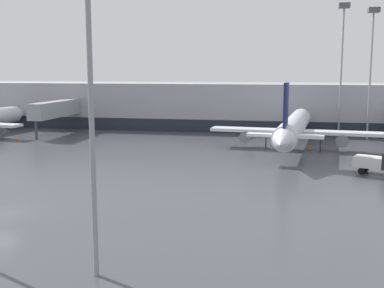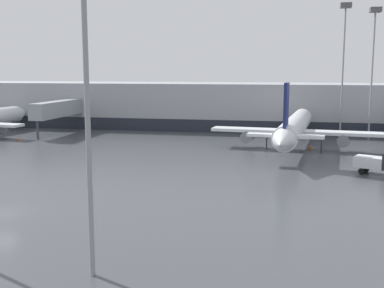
{
  "view_description": "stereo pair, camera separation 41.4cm",
  "coord_description": "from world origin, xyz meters",
  "px_view_note": "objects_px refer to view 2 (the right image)",
  "views": [
    {
      "loc": [
        22.6,
        -34.14,
        11.61
      ],
      "look_at": [
        11.75,
        20.56,
        3.0
      ],
      "focal_mm": 45.0,
      "sensor_mm": 36.0,
      "label": 1
    },
    {
      "loc": [
        23.01,
        -34.06,
        11.61
      ],
      "look_at": [
        11.75,
        20.56,
        3.0
      ],
      "focal_mm": 45.0,
      "sensor_mm": 36.0,
      "label": 2
    }
  ],
  "objects_px": {
    "service_truck_1": "(380,162)",
    "apron_light_mast_0": "(84,23)",
    "traffic_cone_2": "(19,139)",
    "parked_jet_2": "(294,128)",
    "apron_light_mast_4": "(344,35)",
    "traffic_cone_1": "(310,147)",
    "apron_light_mast_3": "(374,38)"
  },
  "relations": [
    {
      "from": "traffic_cone_2",
      "to": "apron_light_mast_3",
      "type": "relative_size",
      "value": 0.03
    },
    {
      "from": "traffic_cone_2",
      "to": "apron_light_mast_4",
      "type": "relative_size",
      "value": 0.03
    },
    {
      "from": "service_truck_1",
      "to": "traffic_cone_2",
      "type": "xyz_separation_m",
      "value": [
        -54.15,
        15.99,
        -1.15
      ]
    },
    {
      "from": "service_truck_1",
      "to": "traffic_cone_2",
      "type": "height_order",
      "value": "service_truck_1"
    },
    {
      "from": "apron_light_mast_0",
      "to": "apron_light_mast_4",
      "type": "xyz_separation_m",
      "value": [
        19.23,
        61.61,
        3.27
      ]
    },
    {
      "from": "parked_jet_2",
      "to": "apron_light_mast_3",
      "type": "bearing_deg",
      "value": -35.75
    },
    {
      "from": "traffic_cone_2",
      "to": "service_truck_1",
      "type": "bearing_deg",
      "value": -16.45
    },
    {
      "from": "traffic_cone_2",
      "to": "apron_light_mast_3",
      "type": "distance_m",
      "value": 61.06
    },
    {
      "from": "service_truck_1",
      "to": "apron_light_mast_3",
      "type": "distance_m",
      "value": 33.35
    },
    {
      "from": "traffic_cone_1",
      "to": "apron_light_mast_4",
      "type": "distance_m",
      "value": 22.56
    },
    {
      "from": "parked_jet_2",
      "to": "traffic_cone_2",
      "type": "distance_m",
      "value": 44.89
    },
    {
      "from": "traffic_cone_1",
      "to": "traffic_cone_2",
      "type": "height_order",
      "value": "traffic_cone_1"
    },
    {
      "from": "apron_light_mast_4",
      "to": "parked_jet_2",
      "type": "bearing_deg",
      "value": -117.73
    },
    {
      "from": "service_truck_1",
      "to": "apron_light_mast_0",
      "type": "height_order",
      "value": "apron_light_mast_0"
    },
    {
      "from": "parked_jet_2",
      "to": "traffic_cone_2",
      "type": "relative_size",
      "value": 62.81
    },
    {
      "from": "traffic_cone_1",
      "to": "apron_light_mast_3",
      "type": "relative_size",
      "value": 0.03
    },
    {
      "from": "traffic_cone_2",
      "to": "traffic_cone_1",
      "type": "bearing_deg",
      "value": 0.53
    },
    {
      "from": "apron_light_mast_0",
      "to": "apron_light_mast_4",
      "type": "relative_size",
      "value": 0.79
    },
    {
      "from": "parked_jet_2",
      "to": "service_truck_1",
      "type": "height_order",
      "value": "parked_jet_2"
    },
    {
      "from": "traffic_cone_2",
      "to": "apron_light_mast_3",
      "type": "xyz_separation_m",
      "value": [
        57.24,
        13.47,
        16.46
      ]
    },
    {
      "from": "service_truck_1",
      "to": "traffic_cone_1",
      "type": "relative_size",
      "value": 8.14
    },
    {
      "from": "service_truck_1",
      "to": "apron_light_mast_0",
      "type": "xyz_separation_m",
      "value": [
        -20.76,
        -31.41,
        12.64
      ]
    },
    {
      "from": "service_truck_1",
      "to": "traffic_cone_2",
      "type": "distance_m",
      "value": 56.47
    },
    {
      "from": "traffic_cone_1",
      "to": "apron_light_mast_4",
      "type": "relative_size",
      "value": 0.03
    },
    {
      "from": "traffic_cone_1",
      "to": "apron_light_mast_0",
      "type": "bearing_deg",
      "value": -106.05
    },
    {
      "from": "traffic_cone_1",
      "to": "traffic_cone_2",
      "type": "relative_size",
      "value": 1.16
    },
    {
      "from": "service_truck_1",
      "to": "traffic_cone_1",
      "type": "xyz_separation_m",
      "value": [
        -6.99,
        16.43,
        -1.1
      ]
    },
    {
      "from": "service_truck_1",
      "to": "traffic_cone_1",
      "type": "distance_m",
      "value": 17.89
    },
    {
      "from": "traffic_cone_1",
      "to": "apron_light_mast_3",
      "type": "xyz_separation_m",
      "value": [
        10.08,
        13.04,
        16.41
      ]
    },
    {
      "from": "parked_jet_2",
      "to": "apron_light_mast_4",
      "type": "bearing_deg",
      "value": -22.17
    },
    {
      "from": "apron_light_mast_0",
      "to": "traffic_cone_1",
      "type": "bearing_deg",
      "value": 73.95
    },
    {
      "from": "parked_jet_2",
      "to": "service_truck_1",
      "type": "relative_size",
      "value": 6.64
    }
  ]
}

